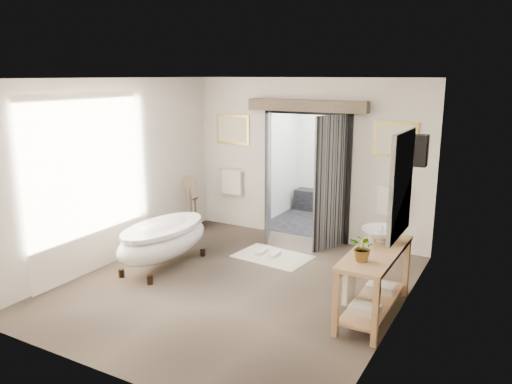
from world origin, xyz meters
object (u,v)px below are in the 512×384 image
clawfoot_tub (163,239)px  basin (381,235)px  rug (273,257)px  vanity (372,277)px

clawfoot_tub → basin: basin is taller
rug → basin: basin is taller
vanity → basin: 0.58m
rug → basin: (1.98, -0.82, 0.93)m
rug → basin: 2.33m
vanity → clawfoot_tub: bearing=179.5°
clawfoot_tub → rug: size_ratio=1.56×
clawfoot_tub → basin: size_ratio=3.67×
vanity → rug: vanity is taller
clawfoot_tub → rug: (1.32, 1.17, -0.44)m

